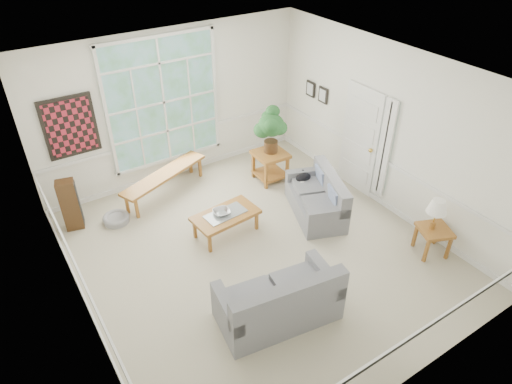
{
  "coord_description": "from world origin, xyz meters",
  "views": [
    {
      "loc": [
        -3.14,
        -4.79,
        5.12
      ],
      "look_at": [
        0.1,
        0.2,
        1.05
      ],
      "focal_mm": 32.0,
      "sensor_mm": 36.0,
      "label": 1
    }
  ],
  "objects_px": {
    "loveseat_front": "(278,294)",
    "coffee_table": "(226,224)",
    "side_table": "(432,241)",
    "end_table": "(270,166)",
    "loveseat_right": "(316,195)"
  },
  "relations": [
    {
      "from": "loveseat_front",
      "to": "coffee_table",
      "type": "relative_size",
      "value": 1.47
    },
    {
      "from": "loveseat_right",
      "to": "end_table",
      "type": "distance_m",
      "value": 1.42
    },
    {
      "from": "loveseat_front",
      "to": "side_table",
      "type": "relative_size",
      "value": 3.35
    },
    {
      "from": "end_table",
      "to": "side_table",
      "type": "xyz_separation_m",
      "value": [
        0.95,
        -3.3,
        -0.07
      ]
    },
    {
      "from": "side_table",
      "to": "end_table",
      "type": "bearing_deg",
      "value": 106.12
    },
    {
      "from": "loveseat_right",
      "to": "side_table",
      "type": "xyz_separation_m",
      "value": [
        0.92,
        -1.88,
        -0.15
      ]
    },
    {
      "from": "loveseat_front",
      "to": "coffee_table",
      "type": "distance_m",
      "value": 2.04
    },
    {
      "from": "loveseat_right",
      "to": "loveseat_front",
      "type": "distance_m",
      "value": 2.56
    },
    {
      "from": "coffee_table",
      "to": "end_table",
      "type": "relative_size",
      "value": 1.79
    },
    {
      "from": "loveseat_right",
      "to": "coffee_table",
      "type": "relative_size",
      "value": 1.3
    },
    {
      "from": "loveseat_right",
      "to": "coffee_table",
      "type": "height_order",
      "value": "loveseat_right"
    },
    {
      "from": "loveseat_right",
      "to": "end_table",
      "type": "height_order",
      "value": "loveseat_right"
    },
    {
      "from": "coffee_table",
      "to": "side_table",
      "type": "xyz_separation_m",
      "value": [
        2.59,
        -2.27,
        0.04
      ]
    },
    {
      "from": "loveseat_right",
      "to": "side_table",
      "type": "bearing_deg",
      "value": -43.33
    },
    {
      "from": "loveseat_right",
      "to": "end_table",
      "type": "bearing_deg",
      "value": 112.2
    }
  ]
}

